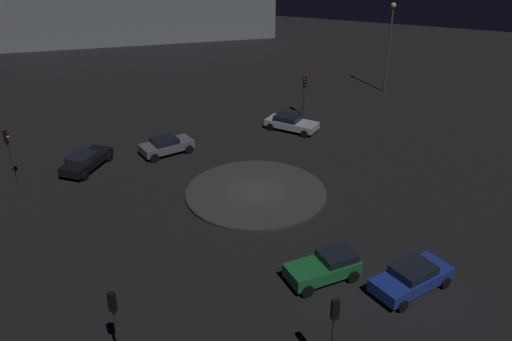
% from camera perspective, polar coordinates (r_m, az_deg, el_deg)
% --- Properties ---
extents(ground_plane, '(118.99, 118.99, 0.00)m').
position_cam_1_polar(ground_plane, '(36.58, 0.00, -2.50)').
color(ground_plane, black).
extents(roundabout_island, '(9.61, 9.61, 0.21)m').
position_cam_1_polar(roundabout_island, '(36.53, 0.00, -2.36)').
color(roundabout_island, '#383838').
rests_on(roundabout_island, ground_plane).
extents(car_black, '(2.14, 4.59, 1.38)m').
position_cam_1_polar(car_black, '(41.48, -17.66, 1.01)').
color(car_black, black).
rests_on(car_black, ground_plane).
extents(car_blue, '(4.10, 4.65, 1.43)m').
position_cam_1_polar(car_blue, '(28.97, 16.21, -10.85)').
color(car_blue, '#1E38A5').
rests_on(car_blue, ground_plane).
extents(car_silver, '(4.68, 2.65, 1.30)m').
position_cam_1_polar(car_silver, '(46.55, 3.73, 5.10)').
color(car_silver, silver).
rests_on(car_silver, ground_plane).
extents(car_green, '(3.93, 3.94, 1.47)m').
position_cam_1_polar(car_green, '(28.74, 7.33, -10.11)').
color(car_green, '#1E7238').
rests_on(car_green, ground_plane).
extents(car_grey, '(3.90, 4.34, 1.35)m').
position_cam_1_polar(car_grey, '(42.62, -9.51, 2.67)').
color(car_grey, slate).
rests_on(car_grey, ground_plane).
extents(traffic_light_southeast, '(0.37, 0.40, 4.09)m').
position_cam_1_polar(traffic_light_southeast, '(22.39, 8.26, -15.74)').
color(traffic_light_southeast, '#2D2D2D').
rests_on(traffic_light_southeast, ground_plane).
extents(traffic_light_west, '(0.38, 0.35, 3.94)m').
position_cam_1_polar(traffic_light_west, '(40.57, -24.82, 2.38)').
color(traffic_light_west, '#2D2D2D').
rests_on(traffic_light_west, ground_plane).
extents(traffic_light_north, '(0.31, 0.36, 3.70)m').
position_cam_1_polar(traffic_light_north, '(49.21, 5.16, 8.70)').
color(traffic_light_north, '#2D2D2D').
rests_on(traffic_light_north, ground_plane).
extents(traffic_light_south, '(0.31, 0.36, 3.79)m').
position_cam_1_polar(traffic_light_south, '(23.64, -14.82, -14.44)').
color(traffic_light_south, '#2D2D2D').
rests_on(traffic_light_south, ground_plane).
extents(streetlamp_north, '(0.54, 0.54, 8.99)m').
position_cam_1_polar(streetlamp_north, '(56.47, 14.07, 13.80)').
color(streetlamp_north, '#4C4C51').
rests_on(streetlamp_north, ground_plane).
extents(store_building, '(38.16, 31.20, 9.48)m').
position_cam_1_polar(store_building, '(81.93, -12.51, 17.07)').
color(store_building, '#8C939E').
rests_on(store_building, ground_plane).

